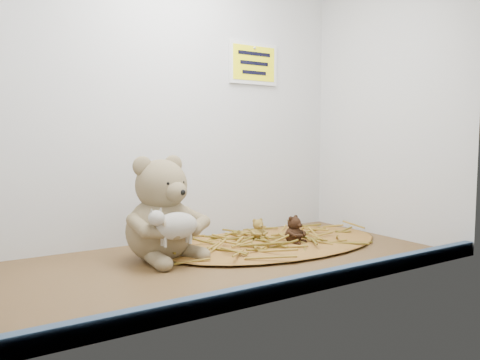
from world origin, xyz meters
TOP-DOWN VIEW (x-y plane):
  - alcove_shell at (0.00, 9.00)cm, footprint 120.40×60.20cm
  - front_rail at (0.00, -28.80)cm, footprint 119.28×2.20cm
  - straw_bed at (23.32, 7.92)cm, footprint 68.75×39.92cm
  - main_teddy at (-10.99, 10.68)cm, footprint 26.10×26.97cm
  - toy_lamb at (-10.99, 1.21)cm, footprint 14.00×8.54cm
  - mini_teddy_tan at (20.17, 12.30)cm, footprint 5.41×5.68cm
  - mini_teddy_brown at (26.47, 3.54)cm, footprint 8.33×8.53cm
  - wall_sign at (30.00, 29.40)cm, footprint 16.00×1.20cm

SIDE VIEW (x-z plane):
  - straw_bed at x=23.32cm, z-range 0.00..1.33cm
  - front_rail at x=0.00cm, z-range 0.00..3.60cm
  - mini_teddy_tan at x=20.17cm, z-range 1.33..7.67cm
  - mini_teddy_brown at x=26.47cm, z-range 1.33..9.22cm
  - toy_lamb at x=-10.99cm, z-range 5.58..14.62cm
  - main_teddy at x=-10.99cm, z-range 0.00..26.43cm
  - alcove_shell at x=0.00cm, z-range -0.20..90.20cm
  - wall_sign at x=30.00cm, z-range 49.50..60.50cm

